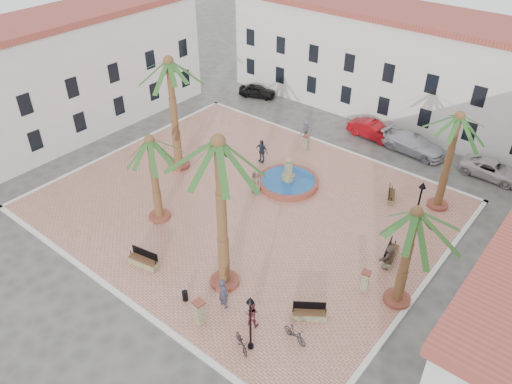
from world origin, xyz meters
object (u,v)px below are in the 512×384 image
bench_se (309,314)px  pedestrian_east (389,257)px  car_black (257,91)px  cyclist_a (223,293)px  lamppost_s (250,314)px  bench_s (144,261)px  fountain (288,181)px  pedestrian_north (306,130)px  car_red (373,130)px  litter_bin (185,296)px  palm_s (219,159)px  bollard_e (365,281)px  bicycle_a (242,342)px  car_silver (414,144)px  palm_nw (170,74)px  palm_sw (151,150)px  palm_e (414,225)px  bicycle_b (295,334)px  bollard_n (306,142)px  pedestrian_fountain_a (256,181)px  bench_ne (391,196)px  lamppost_e (420,200)px  palm_ne (457,127)px  pedestrian_fountain_b (262,151)px  cyclist_b (252,314)px  car_white (493,170)px  bench_e (390,256)px

bench_se → pedestrian_east: pedestrian_east is taller
car_black → cyclist_a: bearing=-165.8°
lamppost_s → bench_s: bearing=176.3°
fountain → bench_s: size_ratio=2.22×
pedestrian_north → car_red: pedestrian_north is taller
bench_s → litter_bin: bearing=-16.8°
palm_s → bollard_e: palm_s is taller
bicycle_a → pedestrian_east: (2.97, 9.86, 0.42)m
car_silver → palm_nw: bearing=140.2°
palm_sw → palm_e: (15.82, 3.18, 0.13)m
car_black → bicycle_a: bearing=-163.5°
bench_se → bicycle_b: size_ratio=1.20×
palm_e → bench_s: 15.59m
bollard_n → pedestrian_fountain_a: size_ratio=0.70×
palm_sw → bench_ne: 16.97m
pedestrian_east → pedestrian_north: bearing=-118.3°
palm_s → bicycle_b: size_ratio=6.34×
lamppost_e → bicycle_a: lamppost_e is taller
bench_se → bicycle_a: size_ratio=1.18×
palm_ne → palm_s: bearing=-113.6°
palm_s → pedestrian_north: 19.47m
palm_s → bicycle_a: bearing=-37.5°
bench_ne → pedestrian_fountain_b: size_ratio=0.86×
cyclist_b → car_white: (5.01, 22.64, -0.28)m
pedestrian_east → car_black: pedestrian_east is taller
palm_nw → car_silver: palm_nw is taller
car_red → car_white: car_red is taller
pedestrian_fountain_b → bench_e: bearing=-18.7°
palm_sw → cyclist_b: (10.66, -3.16, -4.43)m
pedestrian_north → car_white: (14.18, 4.28, -0.44)m
palm_s → cyclist_a: bearing=-49.8°
palm_e → pedestrian_fountain_a: palm_e is taller
bollard_n → bicycle_a: (8.79, -18.44, -0.25)m
cyclist_b → car_red: (-5.06, 22.49, -0.21)m
bench_se → litter_bin: size_ratio=2.92×
pedestrian_fountain_b → bench_s: bearing=-83.5°
litter_bin → pedestrian_fountain_b: size_ratio=0.32×
cyclist_a → pedestrian_fountain_a: 11.05m
palm_nw → car_black: bearing=104.7°
car_white → cyclist_b: bearing=168.6°
palm_s → car_black: (-15.06, 21.53, -7.82)m
bicycle_b → car_silver: (-3.64, 21.78, 0.16)m
pedestrian_fountain_b → palm_e: bearing=-26.2°
fountain → bicycle_b: (8.63, -11.26, 0.14)m
lamppost_s → bicycle_b: 3.01m
bench_se → lamppost_s: 4.21m
cyclist_b → pedestrian_east: size_ratio=0.95×
palm_e → cyclist_b: (-5.15, -6.34, -4.56)m
pedestrian_fountain_b → pedestrian_east: size_ratio=1.18×
bench_e → palm_ne: bearing=-12.9°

